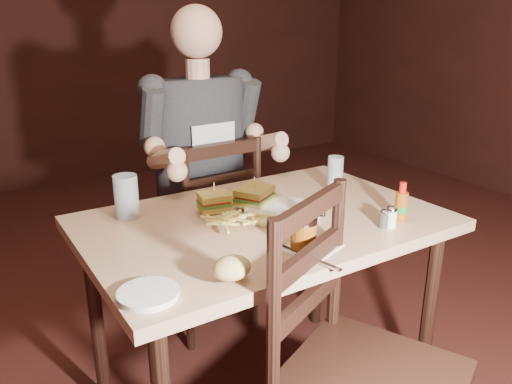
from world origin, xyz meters
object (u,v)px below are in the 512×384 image
glass_left (126,197)px  side_plate (148,295)px  chair_far (203,232)px  diner (204,127)px  dinner_plate (283,213)px  hot_sauce (402,202)px  glass_right (335,174)px  syrup_dispenser (304,233)px  chair_near (372,381)px  main_table (264,240)px

glass_left → side_plate: glass_left is taller
side_plate → chair_far: bearing=57.6°
diner → glass_left: diner is taller
diner → dinner_plate: (0.00, -0.59, -0.20)m
hot_sauce → glass_left: bearing=146.4°
dinner_plate → glass_right: bearing=18.2°
glass_right → glass_left: bearing=168.9°
diner → syrup_dispenser: (-0.10, -0.85, -0.16)m
chair_near → glass_left: size_ratio=6.48×
main_table → side_plate: size_ratio=8.18×
syrup_dispenser → side_plate: bearing=-178.5°
dinner_plate → side_plate: (-0.59, -0.28, -0.00)m
glass_right → syrup_dispenser: size_ratio=1.35×
chair_far → syrup_dispenser: chair_far is taller
main_table → diner: (0.07, 0.58, 0.29)m
diner → dinner_plate: bearing=-92.7°
hot_sauce → syrup_dispenser: size_ratio=1.31×
diner → side_plate: (-0.59, -0.87, -0.21)m
main_table → diner: bearing=83.3°
chair_far → side_plate: bearing=54.5°
main_table → syrup_dispenser: (-0.04, -0.27, 0.13)m
chair_far → dinner_plate: 0.71m
syrup_dispenser → dinner_plate: bearing=67.0°
glass_left → glass_right: (0.79, -0.16, -0.01)m
chair_far → hot_sauce: bearing=106.2°
glass_right → hot_sauce: size_ratio=1.03×
glass_right → side_plate: bearing=-157.1°
dinner_plate → side_plate: bearing=-154.7°
syrup_dispenser → side_plate: (-0.48, -0.02, -0.05)m
glass_left → syrup_dispenser: 0.63m
diner → dinner_plate: size_ratio=3.79×
dinner_plate → hot_sauce: size_ratio=1.92×
diner → glass_left: (-0.46, -0.33, -0.14)m
side_plate → hot_sauce: bearing=1.7°
dinner_plate → hot_sauce: hot_sauce is taller
chair_near → side_plate: chair_near is taller
diner → glass_left: size_ratio=6.59×
glass_left → hot_sauce: (0.77, -0.51, -0.01)m
main_table → glass_left: glass_left is taller
main_table → glass_right: bearing=13.7°
dinner_plate → chair_far: bearing=90.6°
glass_left → side_plate: (-0.13, -0.54, -0.07)m
chair_far → chair_near: bearing=83.3°
chair_far → glass_left: size_ratio=6.23×
dinner_plate → syrup_dispenser: (-0.11, -0.26, 0.04)m
glass_right → main_table: bearing=-166.3°
main_table → hot_sauce: (0.38, -0.26, 0.15)m
chair_near → side_plate: bearing=127.1°
diner → hot_sauce: size_ratio=7.29×
chair_near → diner: 1.25m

